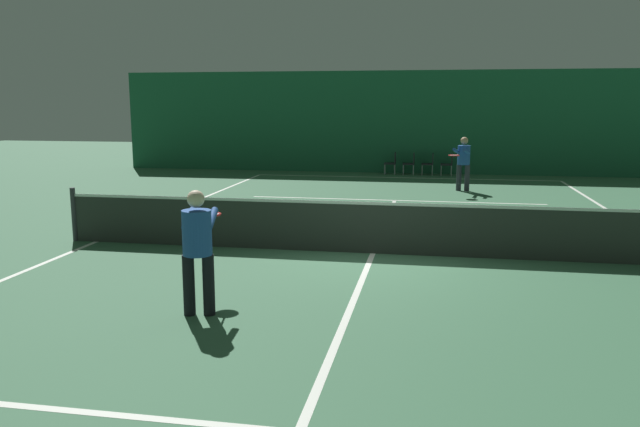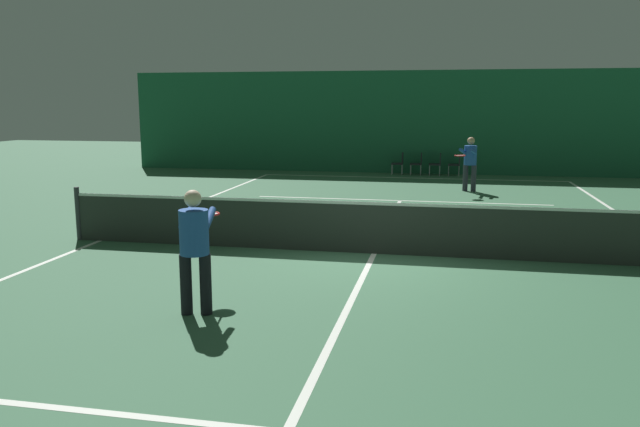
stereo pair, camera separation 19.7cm
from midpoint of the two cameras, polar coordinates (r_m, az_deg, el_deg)
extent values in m
plane|color=#386647|center=(11.46, 5.46, -3.68)|extent=(60.00, 60.00, 0.00)
cube|color=#1E5B3D|center=(24.63, 8.89, 8.23)|extent=(23.00, 0.12, 3.95)
cube|color=silver|center=(23.16, 8.57, 3.24)|extent=(11.00, 0.10, 0.00)
cube|color=silver|center=(17.72, 7.64, 1.18)|extent=(8.25, 0.10, 0.00)
cube|color=silver|center=(13.19, -19.06, -2.36)|extent=(0.10, 23.80, 0.00)
cube|color=silver|center=(11.46, 5.46, -3.67)|extent=(0.10, 12.80, 0.00)
cube|color=#2D332D|center=(11.36, 5.50, -1.35)|extent=(11.90, 0.02, 0.95)
cube|color=white|center=(11.28, 5.54, 0.89)|extent=(11.90, 0.02, 0.05)
cylinder|color=#333338|center=(13.32, -20.86, -0.01)|extent=(0.10, 0.10, 1.07)
cylinder|color=black|center=(8.28, -11.48, -6.36)|extent=(0.18, 0.18, 0.80)
cylinder|color=black|center=(8.23, -9.73, -6.40)|extent=(0.18, 0.18, 0.80)
cylinder|color=#234C99|center=(8.09, -10.77, -1.69)|extent=(0.44, 0.44, 0.58)
sphere|color=beige|center=(8.01, -10.87, 1.35)|extent=(0.22, 0.22, 0.22)
cylinder|color=#234C99|center=(8.35, -11.45, -0.43)|extent=(0.20, 0.56, 0.23)
cylinder|color=#234C99|center=(8.29, -9.43, -0.43)|extent=(0.20, 0.56, 0.23)
cylinder|color=black|center=(8.73, -9.91, -0.39)|extent=(0.08, 0.31, 0.03)
torus|color=red|center=(9.03, -9.56, -0.04)|extent=(0.39, 0.39, 0.03)
cylinder|color=silver|center=(9.03, -9.56, -0.04)|extent=(0.32, 0.32, 0.00)
cylinder|color=#2D2D38|center=(19.93, 14.14, 3.13)|extent=(0.20, 0.20, 0.82)
cylinder|color=#2D2D38|center=(20.01, 13.42, 3.19)|extent=(0.20, 0.20, 0.82)
cylinder|color=#234C99|center=(19.90, 13.87, 5.19)|extent=(0.49, 0.49, 0.60)
sphere|color=tan|center=(19.87, 13.92, 6.47)|extent=(0.23, 0.23, 0.23)
cylinder|color=#234C99|center=(19.59, 14.08, 5.50)|extent=(0.28, 0.57, 0.24)
cylinder|color=#234C99|center=(19.68, 13.22, 5.56)|extent=(0.28, 0.57, 0.24)
cylinder|color=black|center=(19.24, 13.26, 5.24)|extent=(0.13, 0.30, 0.03)
torus|color=red|center=(18.95, 12.98, 5.18)|extent=(0.42, 0.42, 0.03)
cylinder|color=silver|center=(18.95, 12.98, 5.18)|extent=(0.35, 0.35, 0.00)
cylinder|color=#99999E|center=(24.44, 6.88, 4.09)|extent=(0.03, 0.03, 0.39)
cylinder|color=#99999E|center=(24.07, 6.81, 3.99)|extent=(0.03, 0.03, 0.39)
cylinder|color=#99999E|center=(24.42, 7.77, 4.06)|extent=(0.03, 0.03, 0.39)
cylinder|color=#99999E|center=(24.04, 7.71, 3.97)|extent=(0.03, 0.03, 0.39)
cube|color=#232328|center=(24.22, 7.30, 4.54)|extent=(0.44, 0.44, 0.05)
cube|color=#232328|center=(24.18, 7.79, 5.06)|extent=(0.04, 0.44, 0.40)
cylinder|color=#99999E|center=(24.40, 8.55, 4.04)|extent=(0.03, 0.03, 0.39)
cylinder|color=#99999E|center=(24.02, 8.50, 3.94)|extent=(0.03, 0.03, 0.39)
cylinder|color=#99999E|center=(24.38, 9.44, 4.01)|extent=(0.03, 0.03, 0.39)
cylinder|color=#99999E|center=(24.00, 9.41, 3.91)|extent=(0.03, 0.03, 0.39)
cube|color=#232328|center=(24.18, 8.99, 4.49)|extent=(0.44, 0.44, 0.05)
cube|color=#232328|center=(24.15, 9.48, 5.01)|extent=(0.04, 0.44, 0.40)
cylinder|color=#99999E|center=(24.37, 10.23, 3.98)|extent=(0.03, 0.03, 0.39)
cylinder|color=#99999E|center=(23.99, 10.20, 3.89)|extent=(0.03, 0.03, 0.39)
cylinder|color=#99999E|center=(24.37, 11.12, 3.95)|extent=(0.03, 0.03, 0.39)
cylinder|color=#99999E|center=(23.99, 11.11, 3.86)|extent=(0.03, 0.03, 0.39)
cube|color=#232328|center=(24.16, 10.68, 4.44)|extent=(0.44, 0.44, 0.05)
cube|color=#232328|center=(24.14, 11.18, 4.95)|extent=(0.04, 0.44, 0.40)
cylinder|color=#99999E|center=(24.37, 11.90, 3.92)|extent=(0.03, 0.03, 0.39)
cylinder|color=#99999E|center=(23.99, 11.91, 3.83)|extent=(0.03, 0.03, 0.39)
cylinder|color=#99999E|center=(24.37, 12.80, 3.89)|extent=(0.03, 0.03, 0.39)
cylinder|color=#99999E|center=(24.00, 12.82, 3.80)|extent=(0.03, 0.03, 0.39)
cube|color=#232328|center=(24.16, 12.38, 4.38)|extent=(0.44, 0.44, 0.05)
cube|color=#232328|center=(24.14, 12.87, 4.89)|extent=(0.04, 0.44, 0.40)
camera|label=1|loc=(0.10, -89.45, 0.10)|focal=35.00mm
camera|label=2|loc=(0.10, 90.55, -0.10)|focal=35.00mm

